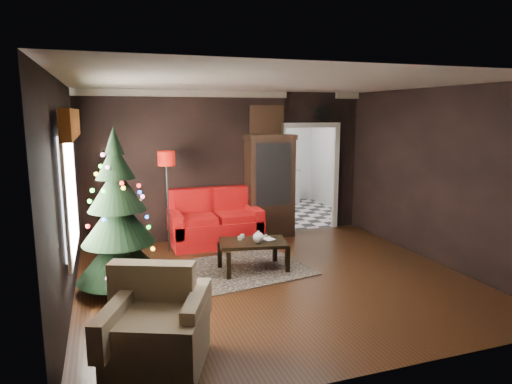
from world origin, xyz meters
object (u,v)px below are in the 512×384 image
object	(u,v)px
curio_cabinet	(270,188)
christmas_tree	(118,216)
kitchen_table	(274,201)
floor_lamp	(168,205)
wall_clock	(323,114)
teapot	(258,237)
armchair	(157,321)
loveseat	(215,218)
coffee_table	(253,255)

from	to	relation	value
curio_cabinet	christmas_tree	size ratio (longest dim) A/B	0.86
curio_cabinet	kitchen_table	bearing A→B (deg)	65.56
floor_lamp	wall_clock	bearing A→B (deg)	10.12
curio_cabinet	floor_lamp	xyz separation A→B (m)	(-2.02, -0.39, -0.12)
teapot	wall_clock	xyz separation A→B (m)	(2.09, 2.07, 1.83)
christmas_tree	wall_clock	world-z (taller)	wall_clock
curio_cabinet	kitchen_table	size ratio (longest dim) A/B	2.53
christmas_tree	armchair	distance (m)	2.12
loveseat	coffee_table	distance (m)	1.59
floor_lamp	wall_clock	xyz separation A→B (m)	(3.22, 0.57, 1.55)
loveseat	armchair	world-z (taller)	loveseat
loveseat	christmas_tree	xyz separation A→B (m)	(-1.74, -1.74, 0.55)
floor_lamp	kitchen_table	xyz separation A→B (m)	(2.67, 1.82, -0.45)
floor_lamp	christmas_tree	size ratio (longest dim) A/B	0.84
loveseat	curio_cabinet	xyz separation A→B (m)	(1.15, 0.22, 0.45)
teapot	armchair	bearing A→B (deg)	-129.84
loveseat	wall_clock	bearing A→B (deg)	9.66
wall_clock	kitchen_table	size ratio (longest dim) A/B	0.43
coffee_table	wall_clock	world-z (taller)	wall_clock
floor_lamp	armchair	bearing A→B (deg)	-99.72
coffee_table	kitchen_table	distance (m)	3.57
loveseat	kitchen_table	distance (m)	2.45
curio_cabinet	coffee_table	distance (m)	2.12
armchair	teapot	distance (m)	2.72
coffee_table	wall_clock	bearing A→B (deg)	42.40
floor_lamp	christmas_tree	xyz separation A→B (m)	(-0.87, -1.56, 0.22)
teapot	floor_lamp	bearing A→B (deg)	127.07
armchair	kitchen_table	xyz separation A→B (m)	(3.28, 5.41, -0.09)
floor_lamp	wall_clock	world-z (taller)	wall_clock
christmas_tree	coffee_table	bearing A→B (deg)	5.51
loveseat	curio_cabinet	size ratio (longest dim) A/B	0.89
christmas_tree	coffee_table	distance (m)	2.12
armchair	teapot	bearing A→B (deg)	72.96
loveseat	floor_lamp	world-z (taller)	floor_lamp
christmas_tree	armchair	bearing A→B (deg)	-82.84
loveseat	curio_cabinet	bearing A→B (deg)	10.83
curio_cabinet	teapot	xyz separation A→B (m)	(-0.89, -1.89, -0.40)
curio_cabinet	floor_lamp	distance (m)	2.06
floor_lamp	coffee_table	bearing A→B (deg)	-51.72
curio_cabinet	kitchen_table	distance (m)	1.67
curio_cabinet	floor_lamp	bearing A→B (deg)	-168.95
wall_clock	kitchen_table	bearing A→B (deg)	113.75
curio_cabinet	coffee_table	world-z (taller)	curio_cabinet
armchair	wall_clock	size ratio (longest dim) A/B	2.91
kitchen_table	floor_lamp	bearing A→B (deg)	-145.66
teapot	coffee_table	bearing A→B (deg)	110.29
loveseat	curio_cabinet	distance (m)	1.25
armchair	teapot	world-z (taller)	armchair
teapot	kitchen_table	bearing A→B (deg)	65.10
curio_cabinet	wall_clock	bearing A→B (deg)	8.53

